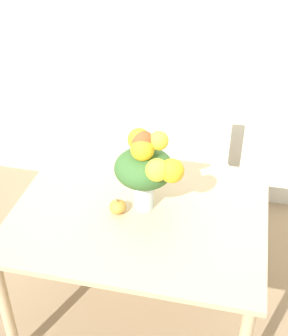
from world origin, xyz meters
The scene contains 6 objects.
ground_plane centered at (0.00, 0.00, 0.00)m, with size 12.00×12.00×0.00m, color #8E7556.
wall_back centered at (0.00, 1.28, 1.35)m, with size 8.00×0.06×2.70m.
dining_table centered at (0.00, 0.00, 0.68)m, with size 1.32×1.05×0.78m.
flower_vase centered at (0.03, 0.03, 1.05)m, with size 0.36×0.31×0.46m.
pumpkin centered at (-0.11, -0.04, 0.81)m, with size 0.09×0.09×0.08m.
dining_chair_near_window centered at (0.22, 0.88, 0.46)m, with size 0.46×0.46×0.86m.
Camera 1 is at (0.44, -1.85, 2.34)m, focal length 50.00 mm.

